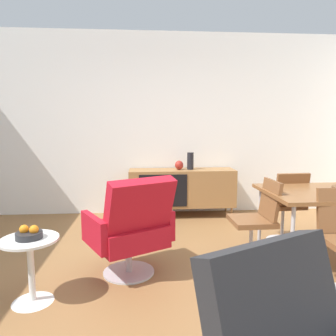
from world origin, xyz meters
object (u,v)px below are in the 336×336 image
object	(u,v)px
vase_cobalt	(179,165)
fruit_bowl	(29,234)
sideboard	(182,188)
dining_chair_near_window	(258,219)
lounge_chair_red	(131,227)
vase_sculptural_dark	(190,161)
dining_chair_back_left	(286,204)
side_table_round	(31,263)

from	to	relation	value
vase_cobalt	fruit_bowl	world-z (taller)	vase_cobalt
sideboard	vase_cobalt	size ratio (longest dim) A/B	11.77
dining_chair_near_window	lounge_chair_red	xyz separation A→B (m)	(-1.23, -0.15, -0.00)
vase_sculptural_dark	dining_chair_near_window	world-z (taller)	vase_sculptural_dark
vase_cobalt	vase_sculptural_dark	size ratio (longest dim) A/B	0.53
sideboard	vase_sculptural_dark	size ratio (longest dim) A/B	6.18
sideboard	dining_chair_near_window	world-z (taller)	dining_chair_near_window
dining_chair_near_window	vase_cobalt	bearing A→B (deg)	108.08
vase_sculptural_dark	dining_chair_back_left	bearing A→B (deg)	-52.19
vase_cobalt	fruit_bowl	xyz separation A→B (m)	(-1.41, -2.33, -0.23)
sideboard	dining_chair_back_left	xyz separation A→B (m)	(1.09, -1.23, 0.03)
sideboard	fruit_bowl	bearing A→B (deg)	-122.03
dining_chair_near_window	side_table_round	size ratio (longest dim) A/B	1.65
vase_sculptural_dark	side_table_round	distance (m)	2.87
sideboard	side_table_round	xyz separation A→B (m)	(-1.46, -2.33, -0.12)
lounge_chair_red	fruit_bowl	xyz separation A→B (m)	(-0.77, -0.38, 0.09)
vase_sculptural_dark	vase_cobalt	bearing A→B (deg)	180.00
lounge_chair_red	fruit_bowl	distance (m)	0.86
vase_sculptural_dark	dining_chair_back_left	world-z (taller)	vase_sculptural_dark
vase_cobalt	vase_sculptural_dark	bearing A→B (deg)	0.00
vase_cobalt	lounge_chair_red	size ratio (longest dim) A/B	0.14
vase_cobalt	side_table_round	distance (m)	2.76
dining_chair_back_left	side_table_round	distance (m)	2.77
dining_chair_back_left	lounge_chair_red	distance (m)	1.91
dining_chair_back_left	dining_chair_near_window	distance (m)	0.78
dining_chair_near_window	fruit_bowl	size ratio (longest dim) A/B	4.28
lounge_chair_red	side_table_round	size ratio (longest dim) A/B	1.82
dining_chair_near_window	lounge_chair_red	world-z (taller)	lounge_chair_red
sideboard	dining_chair_near_window	bearing A→B (deg)	-73.08
sideboard	fruit_bowl	distance (m)	2.75
vase_cobalt	side_table_round	xyz separation A→B (m)	(-1.41, -2.33, -0.47)
sideboard	side_table_round	world-z (taller)	sideboard
dining_chair_back_left	fruit_bowl	distance (m)	2.77
fruit_bowl	dining_chair_back_left	bearing A→B (deg)	23.33
dining_chair_back_left	fruit_bowl	size ratio (longest dim) A/B	4.28
vase_cobalt	vase_sculptural_dark	distance (m)	0.18
side_table_round	fruit_bowl	bearing A→B (deg)	80.78
lounge_chair_red	dining_chair_near_window	bearing A→B (deg)	7.13
dining_chair_back_left	sideboard	bearing A→B (deg)	131.44
dining_chair_near_window	side_table_round	xyz separation A→B (m)	(-2.00, -0.54, -0.15)
dining_chair_back_left	fruit_bowl	world-z (taller)	dining_chair_back_left
dining_chair_near_window	dining_chair_back_left	bearing A→B (deg)	45.82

